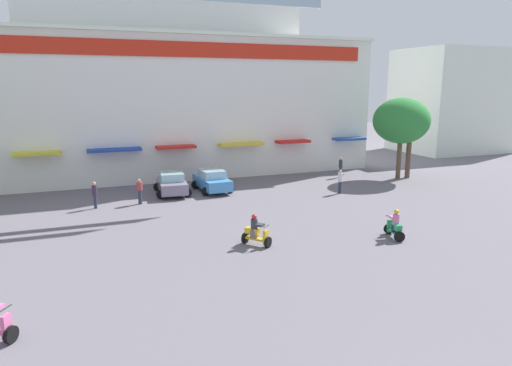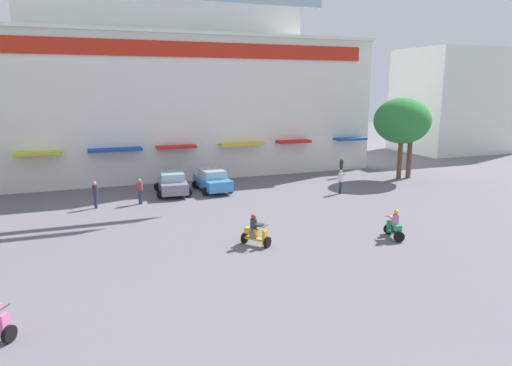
% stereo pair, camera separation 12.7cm
% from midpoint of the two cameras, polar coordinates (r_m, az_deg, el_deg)
% --- Properties ---
extents(ground_plane, '(128.00, 128.00, 0.00)m').
position_cam_midpoint_polar(ground_plane, '(20.68, -0.17, -8.91)').
color(ground_plane, slate).
extents(colonial_building, '(34.62, 16.91, 22.06)m').
position_cam_midpoint_polar(colonial_building, '(41.84, -11.92, 14.72)').
color(colonial_building, white).
rests_on(colonial_building, ground).
extents(flank_building_right, '(11.84, 8.80, 11.50)m').
position_cam_midpoint_polar(flank_building_right, '(57.93, 23.37, 9.41)').
color(flank_building_right, silver).
rests_on(flank_building_right, ground).
extents(plaza_tree_1, '(3.28, 2.87, 5.91)m').
position_cam_midpoint_polar(plaza_tree_1, '(38.98, 18.71, 7.28)').
color(plaza_tree_1, brown).
rests_on(plaza_tree_1, ground).
extents(plaza_tree_3, '(4.52, 4.40, 6.52)m').
position_cam_midpoint_polar(plaza_tree_3, '(38.47, 17.64, 7.42)').
color(plaza_tree_3, brown).
rests_on(plaza_tree_3, ground).
extents(parked_car_0, '(2.58, 4.03, 1.53)m').
position_cam_midpoint_polar(parked_car_0, '(32.32, -10.60, -0.02)').
color(parked_car_0, gray).
rests_on(parked_car_0, ground).
extents(parked_car_1, '(2.50, 4.04, 1.55)m').
position_cam_midpoint_polar(parked_car_1, '(32.82, -5.62, 0.32)').
color(parked_car_1, '#418BCF').
rests_on(parked_car_1, ground).
extents(scooter_rider_0, '(1.27, 1.41, 1.51)m').
position_cam_midpoint_polar(scooter_rider_0, '(21.60, -0.17, -6.24)').
color(scooter_rider_0, black).
rests_on(scooter_rider_0, ground).
extents(scooter_rider_1, '(0.84, 1.49, 1.50)m').
position_cam_midpoint_polar(scooter_rider_1, '(23.62, 16.82, -5.20)').
color(scooter_rider_1, black).
rests_on(scooter_rider_1, ground).
extents(pedestrian_0, '(0.38, 0.38, 1.68)m').
position_cam_midpoint_polar(pedestrian_0, '(29.65, -19.65, -1.18)').
color(pedestrian_0, '#283146').
rests_on(pedestrian_0, ground).
extents(pedestrian_1, '(0.48, 0.48, 1.64)m').
position_cam_midpoint_polar(pedestrian_1, '(29.93, -14.48, -0.84)').
color(pedestrian_1, '#2D3248').
rests_on(pedestrian_1, ground).
extents(pedestrian_2, '(0.44, 0.44, 1.69)m').
position_cam_midpoint_polar(pedestrian_2, '(32.37, 10.38, 0.38)').
color(pedestrian_2, '#233146').
rests_on(pedestrian_2, ground).
extents(pedestrian_3, '(0.35, 0.35, 1.69)m').
position_cam_midpoint_polar(pedestrian_3, '(38.17, 10.45, 2.14)').
color(pedestrian_3, '#251E4C').
rests_on(pedestrian_3, ground).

